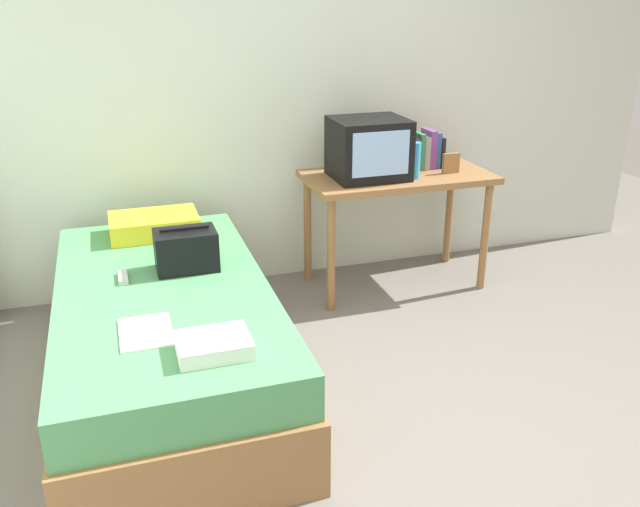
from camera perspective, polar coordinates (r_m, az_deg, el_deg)
name	(u,v)px	position (r m, az deg, el deg)	size (l,w,h in m)	color
ground_plane	(430,440)	(3.05, 9.44, -15.55)	(8.00, 8.00, 0.00)	slate
wall_back	(299,79)	(4.32, -1.82, 14.74)	(5.20, 0.10, 2.60)	silver
bed	(167,337)	(3.33, -12.99, -7.00)	(1.00, 2.00, 0.54)	olive
desk	(397,189)	(4.24, 6.63, 5.56)	(1.16, 0.60, 0.75)	olive
tv	(369,148)	(4.07, 4.20, 8.99)	(0.44, 0.39, 0.36)	black
water_bottle	(414,160)	(4.10, 8.10, 7.94)	(0.07, 0.07, 0.22)	#3399DB
book_row	(426,150)	(4.37, 9.09, 8.76)	(0.20, 0.17, 0.24)	#7A3D89
picture_frame	(451,163)	(4.26, 11.19, 7.62)	(0.11, 0.02, 0.13)	olive
pillow	(154,225)	(3.86, -14.06, 2.41)	(0.48, 0.32, 0.11)	yellow
handbag	(186,250)	(3.34, -11.43, 0.30)	(0.30, 0.20, 0.22)	black
magazine	(146,332)	(2.81, -14.74, -6.54)	(0.21, 0.29, 0.01)	white
remote_dark	(222,334)	(2.71, -8.39, -6.88)	(0.04, 0.16, 0.02)	black
remote_silver	(123,278)	(3.32, -16.57, -1.99)	(0.04, 0.14, 0.02)	#B7B7BC
folded_towel	(214,345)	(2.60, -9.12, -7.78)	(0.28, 0.22, 0.07)	white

